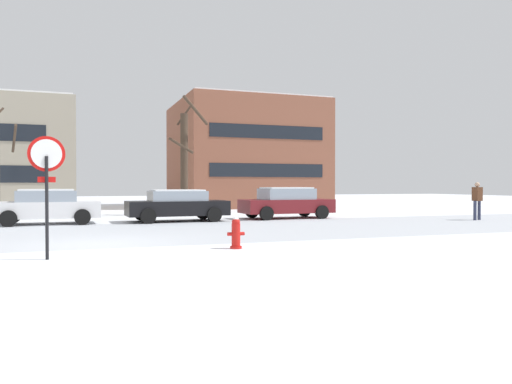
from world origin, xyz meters
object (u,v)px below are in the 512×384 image
(fire_hydrant, at_px, (236,233))
(parked_car_maroon, at_px, (286,203))
(parked_car_black, at_px, (177,205))
(parked_car_white, at_px, (47,206))
(stop_sign, at_px, (47,173))
(pedestrian_crossing, at_px, (477,198))

(fire_hydrant, height_order, parked_car_maroon, parked_car_maroon)
(parked_car_black, relative_size, parked_car_maroon, 1.00)
(parked_car_white, xyz_separation_m, parked_car_maroon, (10.63, -0.01, 0.02))
(parked_car_black, height_order, parked_car_maroon, parked_car_maroon)
(fire_hydrant, distance_m, parked_car_white, 11.20)
(stop_sign, bearing_deg, parked_car_maroon, 46.12)
(stop_sign, bearing_deg, pedestrian_crossing, 19.92)
(parked_car_black, bearing_deg, parked_car_maroon, 2.40)
(stop_sign, relative_size, pedestrian_crossing, 1.53)
(fire_hydrant, relative_size, parked_car_black, 0.18)
(parked_car_white, distance_m, parked_car_black, 5.32)
(stop_sign, distance_m, pedestrian_crossing, 18.96)
(stop_sign, bearing_deg, fire_hydrant, 5.75)
(fire_hydrant, height_order, parked_car_white, parked_car_white)
(stop_sign, height_order, parked_car_white, stop_sign)
(parked_car_black, bearing_deg, pedestrian_crossing, -16.33)
(parked_car_white, bearing_deg, parked_car_black, -2.49)
(fire_hydrant, height_order, parked_car_black, parked_car_black)
(stop_sign, height_order, fire_hydrant, stop_sign)
(parked_car_white, xyz_separation_m, pedestrian_crossing, (18.34, -4.05, 0.27))
(pedestrian_crossing, bearing_deg, stop_sign, -160.08)
(parked_car_black, xyz_separation_m, parked_car_maroon, (5.31, 0.22, 0.04))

